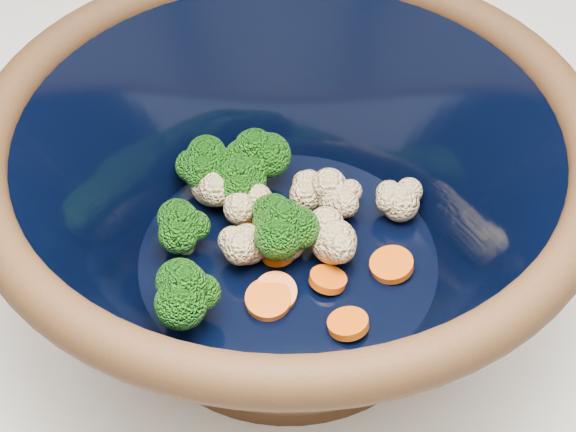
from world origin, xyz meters
The scene contains 2 objects.
mixing_bowl centered at (-0.06, 0.11, 1.00)m, with size 0.44×0.44×0.17m.
vegetable_pile centered at (-0.08, 0.13, 0.96)m, with size 0.20×0.18×0.06m.
Camera 1 is at (-0.09, -0.28, 1.39)m, focal length 50.00 mm.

